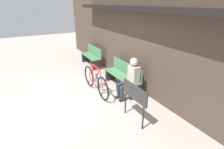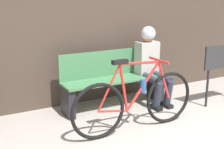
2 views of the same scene
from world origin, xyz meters
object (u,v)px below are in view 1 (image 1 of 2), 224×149
Objects in this scene: person_seated at (131,75)px; signboard at (134,95)px; park_bench_near at (123,77)px; bicycle at (95,81)px; park_bench_far at (92,57)px.

signboard is at bearing -30.77° from person_seated.
bicycle reaches higher than park_bench_near.
person_seated is at bearing 45.66° from bicycle.
bicycle is at bearing -134.34° from person_seated.
park_bench_near is at bearing 155.95° from signboard.
signboard is (4.17, -0.71, 0.31)m from park_bench_far.
park_bench_near is at bearing 0.08° from park_bench_far.
park_bench_near is 1.34× the size of person_seated.
park_bench_near is 1.72× the size of signboard.
bicycle is at bearing -20.55° from park_bench_far.
signboard is at bearing -24.05° from park_bench_near.
park_bench_near is at bearing 168.79° from person_seated.
bicycle reaches higher than signboard.
bicycle is 2.57m from park_bench_far.
park_bench_near is 0.92m from bicycle.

